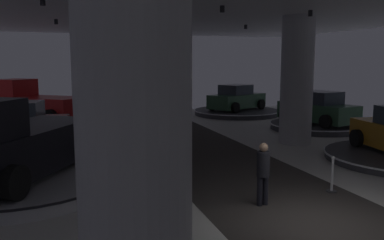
{
  "coord_description": "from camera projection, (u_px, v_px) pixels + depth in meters",
  "views": [
    {
      "loc": [
        -5.3,
        -7.14,
        3.56
      ],
      "look_at": [
        -0.64,
        7.1,
        1.4
      ],
      "focal_mm": 37.87,
      "sensor_mm": 36.0,
      "label": 1
    }
  ],
  "objects": [
    {
      "name": "ground",
      "position": [
        320.0,
        227.0,
        8.86
      ],
      "size": [
        24.0,
        44.0,
        0.06
      ],
      "color": "silver"
    },
    {
      "name": "column_left",
      "position": [
        134.0,
        122.0,
        5.46
      ],
      "size": [
        1.58,
        1.58,
        5.5
      ],
      "color": "#ADADB2",
      "rests_on": "ground"
    },
    {
      "name": "column_right",
      "position": [
        297.0,
        81.0,
        17.52
      ],
      "size": [
        1.39,
        1.39,
        5.5
      ],
      "color": "#ADADB2",
      "rests_on": "ground"
    },
    {
      "name": "display_platform_far_right",
      "position": [
        317.0,
        126.0,
        21.56
      ],
      "size": [
        4.94,
        4.94,
        0.32
      ],
      "color": "#333338",
      "rests_on": "ground"
    },
    {
      "name": "display_car_far_right",
      "position": [
        318.0,
        109.0,
        21.41
      ],
      "size": [
        2.96,
        4.5,
        1.71
      ],
      "color": "#2D5638",
      "rests_on": "display_platform_far_right"
    },
    {
      "name": "display_platform_deep_right",
      "position": [
        237.0,
        112.0,
        27.5
      ],
      "size": [
        5.83,
        5.83,
        0.33
      ],
      "color": "#333338",
      "rests_on": "ground"
    },
    {
      "name": "display_car_deep_right",
      "position": [
        237.0,
        99.0,
        27.35
      ],
      "size": [
        4.55,
        3.62,
        1.71
      ],
      "color": "#2D5638",
      "rests_on": "display_platform_deep_right"
    },
    {
      "name": "display_platform_mid_left",
      "position": [
        22.0,
        181.0,
        11.48
      ],
      "size": [
        5.68,
        5.68,
        0.37
      ],
      "color": "#B7B7BC",
      "rests_on": "ground"
    },
    {
      "name": "pickup_truck_mid_left",
      "position": [
        12.0,
        145.0,
        11.01
      ],
      "size": [
        4.59,
        5.63,
        2.3
      ],
      "color": "black",
      "rests_on": "display_platform_mid_left"
    },
    {
      "name": "display_platform_deep_left",
      "position": [
        40.0,
        122.0,
        22.89
      ],
      "size": [
        5.68,
        5.68,
        0.27
      ],
      "color": "#333338",
      "rests_on": "ground"
    },
    {
      "name": "pickup_truck_deep_left",
      "position": [
        34.0,
        104.0,
        22.86
      ],
      "size": [
        5.38,
        5.06,
        2.3
      ],
      "color": "red",
      "rests_on": "display_platform_deep_left"
    },
    {
      "name": "display_platform_far_left",
      "position": [
        15.0,
        146.0,
        16.55
      ],
      "size": [
        5.78,
        5.78,
        0.26
      ],
      "color": "silver",
      "rests_on": "ground"
    },
    {
      "name": "display_car_far_left",
      "position": [
        14.0,
        125.0,
        16.43
      ],
      "size": [
        4.47,
        2.86,
        1.71
      ],
      "color": "maroon",
      "rests_on": "display_platform_far_left"
    },
    {
      "name": "visitor_walking_near",
      "position": [
        263.0,
        170.0,
        10.01
      ],
      "size": [
        0.32,
        0.32,
        1.59
      ],
      "color": "black",
      "rests_on": "ground"
    },
    {
      "name": "stanchion_a",
      "position": [
        332.0,
        179.0,
        11.12
      ],
      "size": [
        0.28,
        0.28,
        1.01
      ],
      "color": "#333338",
      "rests_on": "ground"
    }
  ]
}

